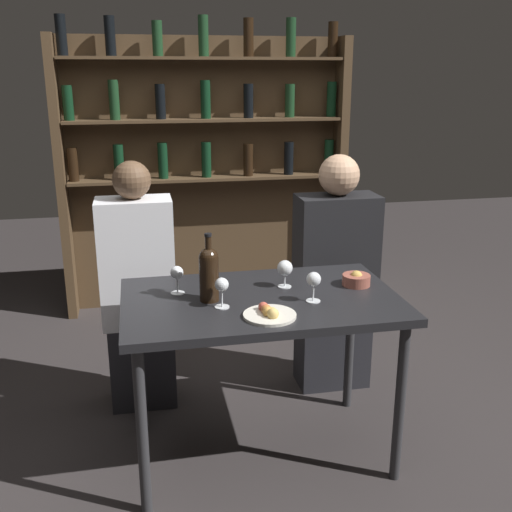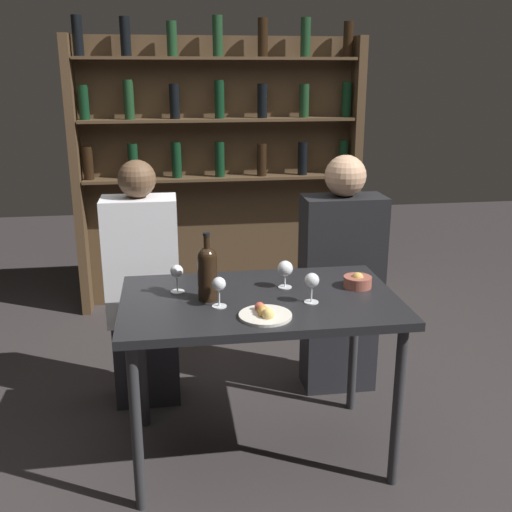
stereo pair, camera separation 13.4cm
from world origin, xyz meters
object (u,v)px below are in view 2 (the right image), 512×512
(snack_bowl, at_px, (358,281))
(seated_person_right, at_px, (341,282))
(wine_glass_3, at_px, (219,286))
(food_plate_0, at_px, (265,314))
(wine_glass_1, at_px, (285,269))
(wine_glass_2, at_px, (177,273))
(seated_person_left, at_px, (144,293))
(wine_glass_0, at_px, (312,282))
(wine_bottle, at_px, (207,271))

(snack_bowl, distance_m, seated_person_right, 0.53)
(wine_glass_3, distance_m, food_plate_0, 0.23)
(wine_glass_1, distance_m, snack_bowl, 0.33)
(wine_glass_2, bearing_deg, seated_person_left, 111.05)
(seated_person_left, bearing_deg, food_plate_0, -56.94)
(wine_glass_2, height_order, seated_person_right, seated_person_right)
(wine_glass_2, bearing_deg, snack_bowl, -3.91)
(seated_person_right, bearing_deg, seated_person_left, 180.00)
(wine_glass_1, xyz_separation_m, wine_glass_2, (-0.47, 0.01, 0.00))
(wine_glass_1, bearing_deg, seated_person_left, 144.94)
(food_plate_0, relative_size, seated_person_right, 0.16)
(wine_glass_0, bearing_deg, seated_person_right, 63.67)
(wine_bottle, bearing_deg, snack_bowl, 4.65)
(seated_person_left, bearing_deg, wine_bottle, -61.76)
(wine_glass_3, bearing_deg, wine_glass_2, 129.97)
(wine_glass_1, height_order, seated_person_right, seated_person_right)
(wine_glass_0, height_order, wine_glass_1, wine_glass_0)
(wine_glass_2, relative_size, wine_glass_3, 0.97)
(food_plate_0, xyz_separation_m, snack_bowl, (0.46, 0.27, 0.01))
(wine_bottle, xyz_separation_m, snack_bowl, (0.66, 0.05, -0.10))
(wine_glass_3, bearing_deg, wine_glass_0, -1.48)
(wine_glass_1, xyz_separation_m, seated_person_left, (-0.64, 0.45, -0.24))
(wine_glass_2, bearing_deg, seated_person_right, 26.80)
(wine_glass_2, height_order, snack_bowl, wine_glass_2)
(wine_glass_3, relative_size, food_plate_0, 0.61)
(snack_bowl, bearing_deg, food_plate_0, -149.13)
(snack_bowl, xyz_separation_m, seated_person_left, (-0.96, 0.49, -0.18))
(wine_bottle, height_order, food_plate_0, wine_bottle)
(wine_bottle, bearing_deg, wine_glass_3, -65.55)
(seated_person_right, bearing_deg, wine_glass_3, -137.86)
(seated_person_left, bearing_deg, seated_person_right, 0.00)
(wine_glass_0, xyz_separation_m, food_plate_0, (-0.21, -0.12, -0.08))
(wine_glass_2, distance_m, food_plate_0, 0.47)
(wine_glass_2, distance_m, snack_bowl, 0.79)
(wine_bottle, distance_m, seated_person_right, 0.96)
(seated_person_right, bearing_deg, wine_bottle, -143.61)
(wine_bottle, bearing_deg, food_plate_0, -47.05)
(wine_glass_3, xyz_separation_m, seated_person_left, (-0.33, 0.63, -0.25))
(seated_person_left, height_order, seated_person_right, seated_person_right)
(snack_bowl, bearing_deg, wine_glass_0, -148.24)
(wine_glass_0, distance_m, wine_glass_3, 0.38)
(wine_glass_1, height_order, seated_person_left, seated_person_left)
(wine_glass_0, relative_size, wine_glass_1, 1.04)
(wine_glass_0, bearing_deg, seated_person_left, 138.00)
(wine_glass_0, distance_m, seated_person_right, 0.76)
(seated_person_right, bearing_deg, wine_glass_0, -116.33)
(wine_bottle, xyz_separation_m, wine_glass_3, (0.04, -0.09, -0.04))
(wine_glass_1, xyz_separation_m, seated_person_right, (0.39, 0.45, -0.24))
(wine_glass_0, distance_m, snack_bowl, 0.30)
(wine_bottle, relative_size, wine_glass_0, 2.25)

